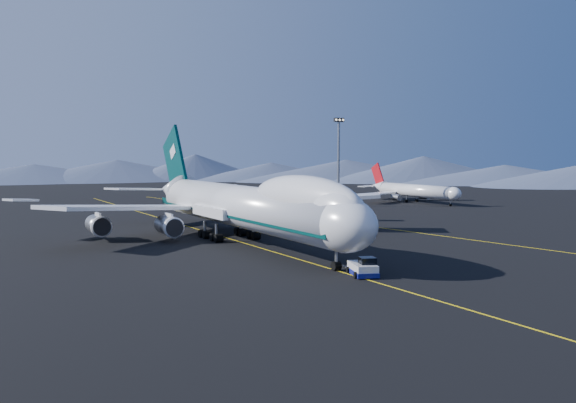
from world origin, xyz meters
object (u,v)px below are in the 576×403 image
boeing_747 (243,205)px  pushback_tug (363,269)px  floodlight_mast (339,162)px  second_jet (413,190)px  service_van (352,220)px

boeing_747 → pushback_tug: size_ratio=13.23×
pushback_tug → floodlight_mast: 94.80m
floodlight_mast → pushback_tug: bearing=-121.3°
second_jet → service_van: (-45.66, -37.39, -2.66)m
second_jet → pushback_tug: bearing=-110.8°
boeing_747 → second_jet: size_ratio=1.89×
second_jet → service_van: 59.08m
boeing_747 → pushback_tug: 30.96m
pushback_tug → service_van: size_ratio=1.19×
boeing_747 → floodlight_mast: bearing=45.1°
second_jet → floodlight_mast: floodlight_mast is taller
second_jet → boeing_747: bearing=-124.2°
floodlight_mast → boeing_747: bearing=-134.9°
boeing_747 → floodlight_mast: (49.86, 49.99, 5.75)m
boeing_747 → second_jet: (75.66, 51.64, -2.52)m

